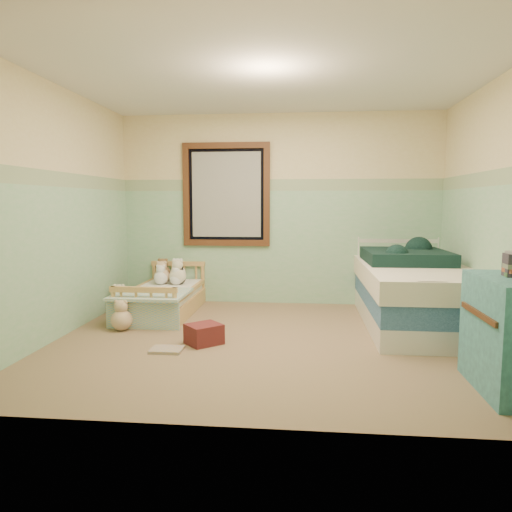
# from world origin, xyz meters

# --- Properties ---
(floor) EXTENTS (4.20, 3.60, 0.02)m
(floor) POSITION_xyz_m (0.00, 0.00, -0.01)
(floor) COLOR #786247
(floor) RESTS_ON ground
(ceiling) EXTENTS (4.20, 3.60, 0.02)m
(ceiling) POSITION_xyz_m (0.00, 0.00, 2.51)
(ceiling) COLOR silver
(ceiling) RESTS_ON wall_back
(wall_back) EXTENTS (4.20, 0.04, 2.50)m
(wall_back) POSITION_xyz_m (0.00, 1.80, 1.25)
(wall_back) COLOR #D6C28A
(wall_back) RESTS_ON floor
(wall_front) EXTENTS (4.20, 0.04, 2.50)m
(wall_front) POSITION_xyz_m (0.00, -1.80, 1.25)
(wall_front) COLOR #D6C28A
(wall_front) RESTS_ON floor
(wall_left) EXTENTS (0.04, 3.60, 2.50)m
(wall_left) POSITION_xyz_m (-2.10, 0.00, 1.25)
(wall_left) COLOR #D6C28A
(wall_left) RESTS_ON floor
(wall_right) EXTENTS (0.04, 3.60, 2.50)m
(wall_right) POSITION_xyz_m (2.10, 0.00, 1.25)
(wall_right) COLOR #D6C28A
(wall_right) RESTS_ON floor
(wainscot_mint) EXTENTS (4.20, 0.01, 1.50)m
(wainscot_mint) POSITION_xyz_m (0.00, 1.79, 0.75)
(wainscot_mint) COLOR #79B688
(wainscot_mint) RESTS_ON floor
(border_strip) EXTENTS (4.20, 0.01, 0.15)m
(border_strip) POSITION_xyz_m (0.00, 1.79, 1.57)
(border_strip) COLOR #537F51
(border_strip) RESTS_ON wall_back
(window_frame) EXTENTS (1.16, 0.06, 1.36)m
(window_frame) POSITION_xyz_m (-0.70, 1.76, 1.45)
(window_frame) COLOR #3C2312
(window_frame) RESTS_ON wall_back
(window_blinds) EXTENTS (0.92, 0.01, 1.12)m
(window_blinds) POSITION_xyz_m (-0.70, 1.77, 1.45)
(window_blinds) COLOR #B0B1AC
(window_blinds) RESTS_ON window_frame
(toddler_bed_frame) EXTENTS (0.74, 1.47, 0.19)m
(toddler_bed_frame) POSITION_xyz_m (-1.37, 1.05, 0.09)
(toddler_bed_frame) COLOR #BC8340
(toddler_bed_frame) RESTS_ON floor
(toddler_mattress) EXTENTS (0.67, 1.41, 0.12)m
(toddler_mattress) POSITION_xyz_m (-1.37, 1.05, 0.25)
(toddler_mattress) COLOR white
(toddler_mattress) RESTS_ON toddler_bed_frame
(patchwork_quilt) EXTENTS (0.80, 0.74, 0.03)m
(patchwork_quilt) POSITION_xyz_m (-1.37, 0.59, 0.32)
(patchwork_quilt) COLOR #6BADD9
(patchwork_quilt) RESTS_ON toddler_mattress
(plush_bed_brown) EXTENTS (0.21, 0.21, 0.21)m
(plush_bed_brown) POSITION_xyz_m (-1.52, 1.55, 0.41)
(plush_bed_brown) COLOR brown
(plush_bed_brown) RESTS_ON toddler_mattress
(plush_bed_white) EXTENTS (0.21, 0.21, 0.21)m
(plush_bed_white) POSITION_xyz_m (-1.32, 1.55, 0.41)
(plush_bed_white) COLOR white
(plush_bed_white) RESTS_ON toddler_mattress
(plush_bed_tan) EXTENTS (0.20, 0.20, 0.20)m
(plush_bed_tan) POSITION_xyz_m (-1.47, 1.33, 0.41)
(plush_bed_tan) COLOR #D4B18D
(plush_bed_tan) RESTS_ON toddler_mattress
(plush_bed_dark) EXTENTS (0.16, 0.16, 0.16)m
(plush_bed_dark) POSITION_xyz_m (-1.24, 1.33, 0.39)
(plush_bed_dark) COLOR black
(plush_bed_dark) RESTS_ON toddler_mattress
(plush_floor_cream) EXTENTS (0.24, 0.24, 0.24)m
(plush_floor_cream) POSITION_xyz_m (-1.92, 1.04, 0.12)
(plush_floor_cream) COLOR beige
(plush_floor_cream) RESTS_ON floor
(plush_floor_tan) EXTENTS (0.22, 0.22, 0.22)m
(plush_floor_tan) POSITION_xyz_m (-1.58, 0.23, 0.11)
(plush_floor_tan) COLOR #D4B18D
(plush_floor_tan) RESTS_ON floor
(twin_bed_frame) EXTENTS (1.07, 2.14, 0.22)m
(twin_bed_frame) POSITION_xyz_m (1.55, 0.76, 0.11)
(twin_bed_frame) COLOR silver
(twin_bed_frame) RESTS_ON floor
(twin_boxspring) EXTENTS (1.07, 2.14, 0.22)m
(twin_boxspring) POSITION_xyz_m (1.55, 0.76, 0.33)
(twin_boxspring) COLOR navy
(twin_boxspring) RESTS_ON twin_bed_frame
(twin_mattress) EXTENTS (1.11, 2.19, 0.22)m
(twin_mattress) POSITION_xyz_m (1.55, 0.76, 0.55)
(twin_mattress) COLOR #EFE7CF
(twin_mattress) RESTS_ON twin_boxspring
(teal_blanket) EXTENTS (0.93, 0.98, 0.14)m
(teal_blanket) POSITION_xyz_m (1.50, 1.06, 0.73)
(teal_blanket) COLOR black
(teal_blanket) RESTS_ON twin_mattress
(red_pillow) EXTENTS (0.41, 0.40, 0.19)m
(red_pillow) POSITION_xyz_m (-0.61, -0.15, 0.10)
(red_pillow) COLOR maroon
(red_pillow) RESTS_ON floor
(floor_book) EXTENTS (0.29, 0.22, 0.03)m
(floor_book) POSITION_xyz_m (-0.90, -0.41, 0.01)
(floor_book) COLOR orange
(floor_book) RESTS_ON floor
(extra_plush_0) EXTENTS (0.16, 0.16, 0.16)m
(extra_plush_0) POSITION_xyz_m (-1.27, 1.29, 0.39)
(extra_plush_0) COLOR white
(extra_plush_0) RESTS_ON toddler_mattress
(extra_plush_1) EXTENTS (0.21, 0.21, 0.21)m
(extra_plush_1) POSITION_xyz_m (-1.26, 1.32, 0.42)
(extra_plush_1) COLOR beige
(extra_plush_1) RESTS_ON toddler_mattress
(extra_plush_2) EXTENTS (0.17, 0.17, 0.17)m
(extra_plush_2) POSITION_xyz_m (-1.47, 1.29, 0.40)
(extra_plush_2) COLOR white
(extra_plush_2) RESTS_ON toddler_mattress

